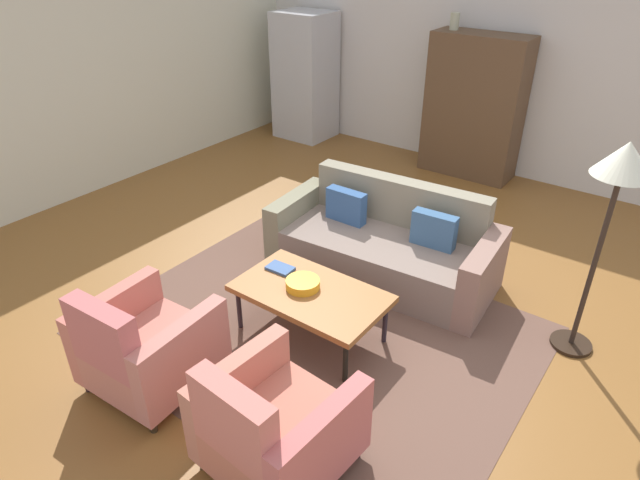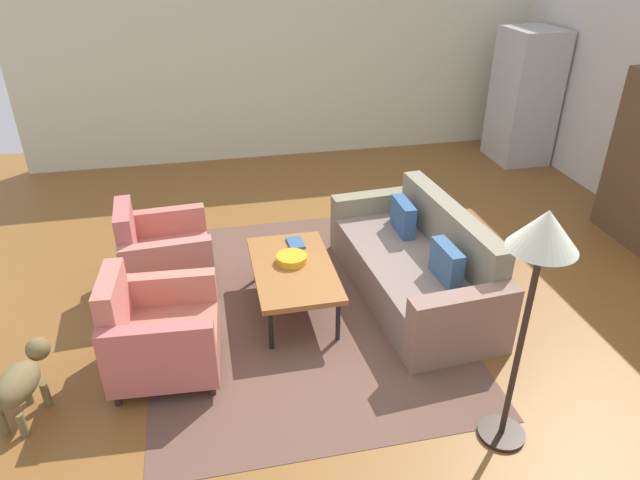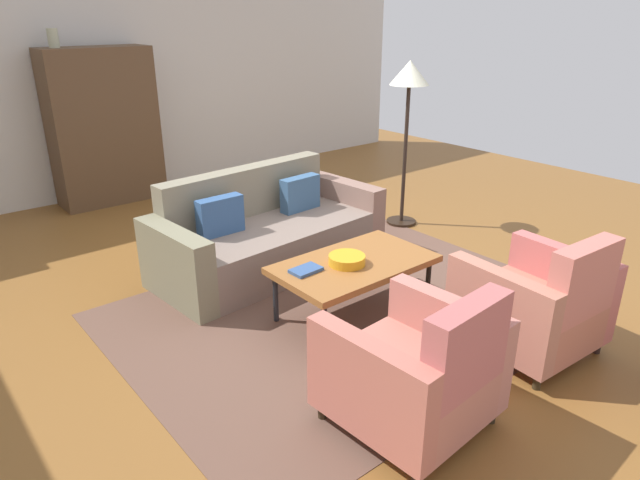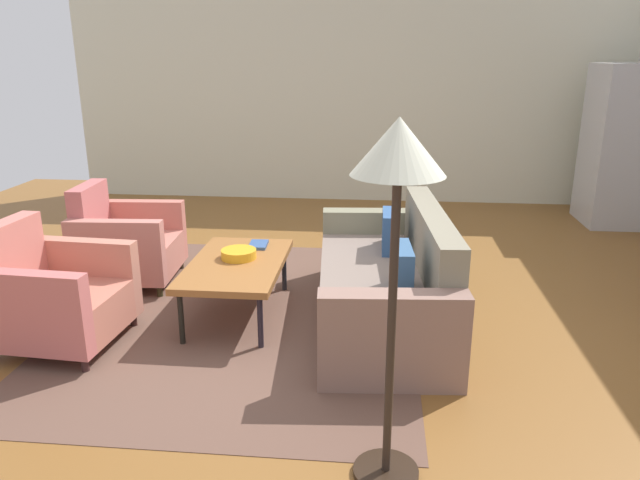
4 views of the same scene
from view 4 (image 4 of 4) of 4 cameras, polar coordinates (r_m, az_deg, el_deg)
ground_plane at (r=4.43m, az=-0.80°, el=-8.86°), size 10.18×10.18×0.00m
wall_left at (r=8.22m, az=2.55°, el=13.53°), size 0.12×7.40×2.80m
area_rug at (r=4.76m, az=-7.15°, el=-7.00°), size 3.40×2.60×0.01m
couch at (r=4.55m, az=6.88°, el=-4.29°), size 2.16×1.06×0.86m
coffee_table at (r=4.62m, az=-7.94°, el=-2.48°), size 1.20×0.70×0.44m
armchair_left at (r=5.54m, az=-18.29°, el=-0.43°), size 0.85×0.85×0.88m
armchair_right at (r=4.55m, az=-24.19°, el=-5.02°), size 0.85×0.85×0.88m
fruit_bowl at (r=4.67m, az=-7.76°, el=-1.32°), size 0.27×0.27×0.07m
book_stack at (r=4.94m, az=-5.91°, el=-0.45°), size 0.23×0.15×0.02m
refrigerator at (r=7.85m, az=26.75°, el=8.03°), size 0.80×0.73×1.85m
floor_lamp at (r=2.51m, az=7.37°, el=5.34°), size 0.40×0.40×1.72m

